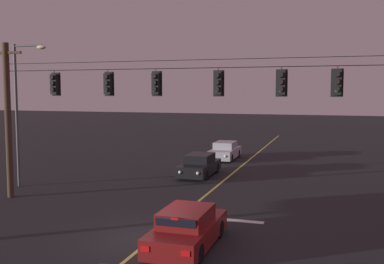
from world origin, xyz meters
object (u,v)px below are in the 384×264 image
at_px(traffic_light_rightmost, 281,83).
at_px(car_oncoming_lead, 199,166).
at_px(car_oncoming_trailing, 225,151).
at_px(street_lamp_corner, 21,102).
at_px(traffic_light_right_inner, 218,83).
at_px(traffic_light_left_inner, 108,84).
at_px(traffic_light_centre, 156,84).
at_px(traffic_light_far_right, 337,83).
at_px(traffic_light_leftmost, 54,84).
at_px(car_waiting_near_lane, 187,229).

height_order(traffic_light_rightmost, car_oncoming_lead, traffic_light_rightmost).
xyz_separation_m(car_oncoming_trailing, street_lamp_corner, (-8.51, -13.36, 4.15)).
distance_m(traffic_light_right_inner, car_oncoming_lead, 10.43).
distance_m(traffic_light_left_inner, traffic_light_right_inner, 5.22).
distance_m(traffic_light_centre, traffic_light_right_inner, 2.85).
distance_m(car_oncoming_lead, street_lamp_corner, 11.32).
relative_size(traffic_light_left_inner, traffic_light_right_inner, 1.00).
bearing_deg(traffic_light_centre, traffic_light_left_inner, 180.00).
distance_m(traffic_light_far_right, car_oncoming_lead, 12.82).
distance_m(traffic_light_centre, car_oncoming_trailing, 16.50).
height_order(traffic_light_centre, car_oncoming_lead, traffic_light_centre).
relative_size(traffic_light_right_inner, car_oncoming_trailing, 0.28).
bearing_deg(traffic_light_left_inner, car_oncoming_lead, 77.48).
distance_m(traffic_light_left_inner, traffic_light_far_right, 10.05).
bearing_deg(traffic_light_centre, traffic_light_far_right, 0.00).
relative_size(traffic_light_centre, traffic_light_right_inner, 1.00).
distance_m(traffic_light_centre, traffic_light_rightmost, 5.50).
xyz_separation_m(traffic_light_leftmost, traffic_light_left_inner, (2.86, 0.00, 0.00)).
relative_size(traffic_light_leftmost, street_lamp_corner, 0.15).
height_order(traffic_light_leftmost, traffic_light_right_inner, same).
bearing_deg(traffic_light_rightmost, street_lamp_corner, 170.88).
bearing_deg(traffic_light_rightmost, traffic_light_left_inner, 180.00).
bearing_deg(car_waiting_near_lane, car_oncoming_trailing, 99.66).
xyz_separation_m(car_oncoming_lead, car_oncoming_trailing, (-0.04, 7.21, 0.00)).
bearing_deg(traffic_light_left_inner, traffic_light_rightmost, 0.00).
bearing_deg(car_oncoming_trailing, traffic_light_right_inner, -77.85).
bearing_deg(traffic_light_right_inner, traffic_light_rightmost, 0.00).
distance_m(traffic_light_leftmost, traffic_light_right_inner, 8.09).
xyz_separation_m(traffic_light_rightmost, traffic_light_far_right, (2.17, 0.00, 0.00)).
distance_m(traffic_light_centre, car_oncoming_lead, 9.89).
height_order(traffic_light_far_right, car_waiting_near_lane, traffic_light_far_right).
xyz_separation_m(traffic_light_right_inner, car_waiting_near_lane, (0.01, -4.23, -5.07)).
bearing_deg(car_oncoming_lead, traffic_light_leftmost, -119.22).
bearing_deg(car_oncoming_lead, street_lamp_corner, -144.29).
bearing_deg(car_oncoming_lead, car_oncoming_trailing, 90.30).
distance_m(traffic_light_left_inner, car_oncoming_lead, 10.06).
relative_size(traffic_light_centre, car_oncoming_trailing, 0.28).
distance_m(traffic_light_leftmost, car_waiting_near_lane, 10.45).
bearing_deg(car_waiting_near_lane, car_oncoming_lead, 104.78).
xyz_separation_m(traffic_light_left_inner, traffic_light_centre, (2.38, 0.00, 0.00)).
distance_m(traffic_light_leftmost, traffic_light_left_inner, 2.86).
relative_size(traffic_light_rightmost, traffic_light_far_right, 1.00).
height_order(traffic_light_centre, traffic_light_rightmost, same).
bearing_deg(traffic_light_centre, traffic_light_rightmost, 0.00).
xyz_separation_m(traffic_light_leftmost, street_lamp_corner, (-3.81, 2.34, -0.93)).
bearing_deg(street_lamp_corner, traffic_light_centre, -14.48).
xyz_separation_m(traffic_light_far_right, street_lamp_corner, (-16.72, 2.34, -0.93)).
xyz_separation_m(traffic_light_leftmost, traffic_light_centre, (5.24, 0.00, 0.00)).
bearing_deg(traffic_light_rightmost, traffic_light_far_right, 0.00).
bearing_deg(traffic_light_far_right, traffic_light_left_inner, 180.00).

